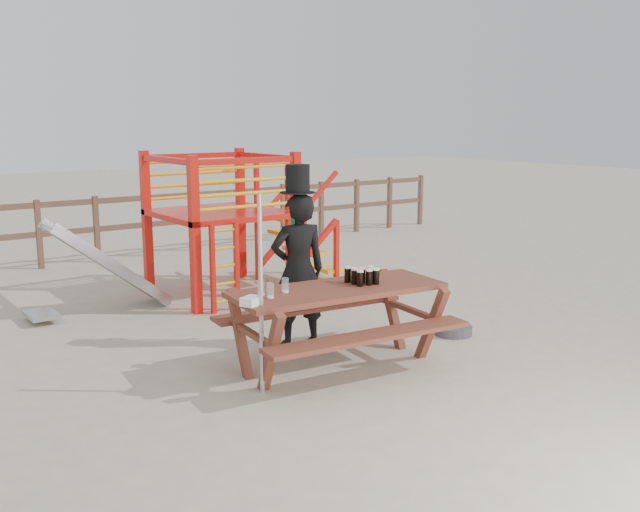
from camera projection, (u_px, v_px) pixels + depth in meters
The scene contains 10 objects.
ground at pixel (365, 361), 7.64m from camera, with size 60.00×60.00×0.00m, color tan.
back_fence at pixel (123, 220), 13.07m from camera, with size 15.09×0.09×1.20m.
playground_fort at pixel (216, 223), 10.36m from camera, with size 4.71×1.84×2.10m.
picnic_table at pixel (338, 317), 7.37m from camera, with size 2.37×1.76×0.86m.
man_with_hat at pixel (298, 266), 8.03m from camera, with size 0.73×0.57×2.07m.
metal_pole at pixel (261, 296), 6.59m from camera, with size 0.04×0.04×1.90m, color #B2B2B7.
parasol_base at pixel (453, 330), 8.59m from camera, with size 0.46×0.46×0.19m.
paper_bag at pixel (251, 301), 6.60m from camera, with size 0.18×0.14×0.08m, color white.
stout_pints at pixel (363, 276), 7.44m from camera, with size 0.28×0.32×0.17m.
empty_glasses at pixel (272, 289), 6.96m from camera, with size 0.33×0.21×0.15m.
Camera 1 is at (-4.67, -5.62, 2.57)m, focal length 40.00 mm.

